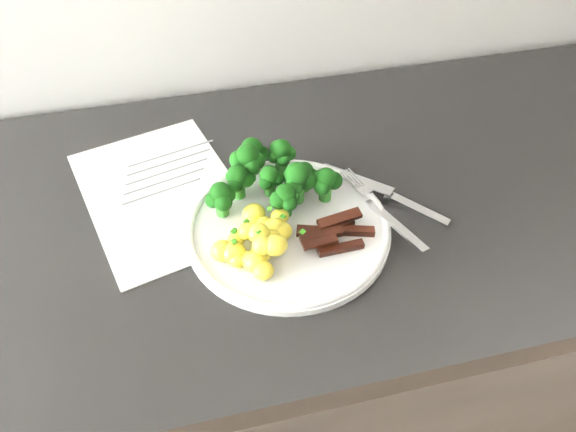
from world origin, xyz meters
TOP-DOWN VIEW (x-y plane):
  - counter at (0.12, 1.67)m, footprint 2.38×0.59m
  - recipe_paper at (-0.15, 1.74)m, footprint 0.27×0.33m
  - plate at (0.01, 1.62)m, footprint 0.27×0.27m
  - broccoli at (0.00, 1.69)m, footprint 0.19×0.14m
  - potatoes at (-0.04, 1.59)m, footprint 0.12×0.12m
  - beef_strips at (0.07, 1.59)m, footprint 0.10×0.06m
  - fork at (0.14, 1.61)m, footprint 0.07×0.18m
  - knife at (0.18, 1.64)m, footprint 0.15×0.16m

SIDE VIEW (x-z plane):
  - counter at x=0.12m, z-range 0.00..0.89m
  - recipe_paper at x=-0.15m, z-range 0.89..0.89m
  - plate at x=0.01m, z-range 0.89..0.91m
  - knife at x=0.18m, z-range 0.89..0.91m
  - fork at x=0.14m, z-range 0.90..0.92m
  - beef_strips at x=0.07m, z-range 0.90..0.92m
  - potatoes at x=-0.04m, z-range 0.90..0.94m
  - broccoli at x=0.00m, z-range 0.90..0.97m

